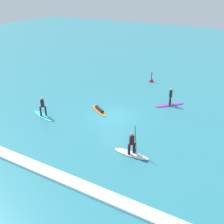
{
  "coord_description": "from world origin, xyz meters",
  "views": [
    {
      "loc": [
        11.36,
        -19.34,
        11.14
      ],
      "look_at": [
        0.0,
        0.0,
        0.5
      ],
      "focal_mm": 43.98,
      "sensor_mm": 36.0,
      "label": 1
    }
  ],
  "objects_px": {
    "surfer_on_white_board": "(132,149)",
    "surfer_on_purple_board": "(170,102)",
    "surfer_on_teal_board": "(43,112)",
    "marker_buoy": "(151,80)",
    "surfer_on_orange_board": "(99,110)"
  },
  "relations": [
    {
      "from": "surfer_on_white_board",
      "to": "surfer_on_purple_board",
      "type": "distance_m",
      "value": 9.72
    },
    {
      "from": "surfer_on_teal_board",
      "to": "marker_buoy",
      "type": "xyz_separation_m",
      "value": [
        4.71,
        13.96,
        -0.29
      ]
    },
    {
      "from": "surfer_on_teal_board",
      "to": "surfer_on_purple_board",
      "type": "xyz_separation_m",
      "value": [
        9.13,
        8.25,
        -0.07
      ]
    },
    {
      "from": "surfer_on_teal_board",
      "to": "surfer_on_purple_board",
      "type": "distance_m",
      "value": 12.31
    },
    {
      "from": "surfer_on_white_board",
      "to": "surfer_on_orange_board",
      "type": "distance_m",
      "value": 7.79
    },
    {
      "from": "surfer_on_orange_board",
      "to": "surfer_on_purple_board",
      "type": "xyz_separation_m",
      "value": [
        5.36,
        4.71,
        0.26
      ]
    },
    {
      "from": "surfer_on_teal_board",
      "to": "surfer_on_purple_board",
      "type": "relative_size",
      "value": 1.21
    },
    {
      "from": "surfer_on_orange_board",
      "to": "surfer_on_teal_board",
      "type": "bearing_deg",
      "value": 75.4
    },
    {
      "from": "surfer_on_teal_board",
      "to": "surfer_on_white_board",
      "type": "xyz_separation_m",
      "value": [
        9.74,
        -1.44,
        -0.0
      ]
    },
    {
      "from": "surfer_on_white_board",
      "to": "marker_buoy",
      "type": "distance_m",
      "value": 16.2
    },
    {
      "from": "surfer_on_orange_board",
      "to": "surfer_on_purple_board",
      "type": "relative_size",
      "value": 0.99
    },
    {
      "from": "surfer_on_teal_board",
      "to": "surfer_on_white_board",
      "type": "relative_size",
      "value": 1.19
    },
    {
      "from": "surfer_on_white_board",
      "to": "surfer_on_purple_board",
      "type": "relative_size",
      "value": 1.01
    },
    {
      "from": "surfer_on_orange_board",
      "to": "marker_buoy",
      "type": "distance_m",
      "value": 10.45
    },
    {
      "from": "surfer_on_white_board",
      "to": "marker_buoy",
      "type": "xyz_separation_m",
      "value": [
        -5.02,
        15.4,
        -0.28
      ]
    }
  ]
}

